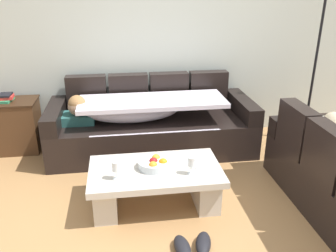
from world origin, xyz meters
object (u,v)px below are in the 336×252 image
object	(u,v)px
coffee_table	(156,182)
pair_of_shoes	(193,245)
open_magazine	(181,162)
side_cabinet	(9,126)
wine_glass_near_right	(191,162)
floor_lamp	(314,56)
fruit_bowl	(154,164)
book_stack_on_cabinet	(6,98)
couch_along_wall	(149,125)
wine_glass_near_left	(116,167)

from	to	relation	value
coffee_table	pair_of_shoes	size ratio (longest dim) A/B	3.56
open_magazine	pair_of_shoes	distance (m)	0.81
side_cabinet	wine_glass_near_right	bearing A→B (deg)	-38.56
side_cabinet	floor_lamp	bearing A→B (deg)	-3.84
coffee_table	fruit_bowl	distance (m)	0.18
coffee_table	book_stack_on_cabinet	bearing A→B (deg)	138.97
couch_along_wall	book_stack_on_cabinet	size ratio (longest dim) A/B	11.01
couch_along_wall	coffee_table	xyz separation A→B (m)	(-0.05, -1.18, -0.09)
book_stack_on_cabinet	pair_of_shoes	world-z (taller)	book_stack_on_cabinet
couch_along_wall	side_cabinet	distance (m)	1.70
book_stack_on_cabinet	floor_lamp	size ratio (longest dim) A/B	0.11
wine_glass_near_left	side_cabinet	world-z (taller)	side_cabinet
couch_along_wall	wine_glass_near_left	distance (m)	1.39
coffee_table	wine_glass_near_left	xyz separation A→B (m)	(-0.35, -0.14, 0.26)
book_stack_on_cabinet	open_magazine	bearing A→B (deg)	-35.53
open_magazine	floor_lamp	xyz separation A→B (m)	(1.82, 1.09, 0.73)
side_cabinet	pair_of_shoes	world-z (taller)	side_cabinet
fruit_bowl	wine_glass_near_left	distance (m)	0.38
wine_glass_near_right	side_cabinet	xyz separation A→B (m)	(-1.94, 1.55, -0.17)
fruit_bowl	side_cabinet	xyz separation A→B (m)	(-1.63, 1.39, -0.10)
wine_glass_near_right	couch_along_wall	bearing A→B (deg)	100.84
book_stack_on_cabinet	pair_of_shoes	size ratio (longest dim) A/B	0.66
pair_of_shoes	open_magazine	bearing A→B (deg)	87.10
fruit_bowl	wine_glass_near_right	bearing A→B (deg)	-26.74
wine_glass_near_right	floor_lamp	size ratio (longest dim) A/B	0.09
wine_glass_near_right	open_magazine	world-z (taller)	wine_glass_near_right
wine_glass_near_right	pair_of_shoes	bearing A→B (deg)	-99.26
wine_glass_near_right	wine_glass_near_left	bearing A→B (deg)	179.55
couch_along_wall	side_cabinet	bearing A→B (deg)	172.42
coffee_table	book_stack_on_cabinet	distance (m)	2.19
open_magazine	pair_of_shoes	world-z (taller)	open_magazine
fruit_bowl	book_stack_on_cabinet	world-z (taller)	book_stack_on_cabinet
couch_along_wall	pair_of_shoes	size ratio (longest dim) A/B	7.24
floor_lamp	side_cabinet	bearing A→B (deg)	176.16
fruit_bowl	book_stack_on_cabinet	xyz separation A→B (m)	(-1.61, 1.40, 0.26)
open_magazine	coffee_table	bearing A→B (deg)	-150.71
wine_glass_near_left	floor_lamp	world-z (taller)	floor_lamp
fruit_bowl	book_stack_on_cabinet	size ratio (longest dim) A/B	1.26
coffee_table	book_stack_on_cabinet	world-z (taller)	book_stack_on_cabinet
side_cabinet	pair_of_shoes	distance (m)	2.80
coffee_table	side_cabinet	size ratio (longest dim) A/B	1.67
couch_along_wall	fruit_bowl	distance (m)	1.17
coffee_table	fruit_bowl	xyz separation A→B (m)	(-0.01, 0.01, 0.18)
book_stack_on_cabinet	pair_of_shoes	distance (m)	2.84
floor_lamp	pair_of_shoes	world-z (taller)	floor_lamp
wine_glass_near_left	pair_of_shoes	size ratio (longest dim) A/B	0.49
open_magazine	side_cabinet	distance (m)	2.32
coffee_table	wine_glass_near_right	xyz separation A→B (m)	(0.30, -0.14, 0.26)
pair_of_shoes	wine_glass_near_left	bearing A→B (deg)	137.14
book_stack_on_cabinet	floor_lamp	world-z (taller)	floor_lamp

